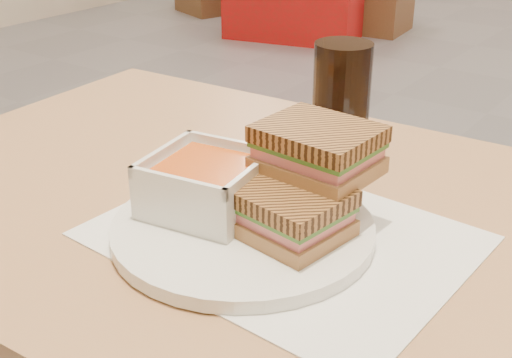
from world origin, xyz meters
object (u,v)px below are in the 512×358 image
Objects in this scene: panini_lower at (288,211)px; cola_glass at (341,104)px; soup_bowl at (206,186)px; main_table at (306,295)px; plate at (243,229)px.

cola_glass is (-0.07, 0.24, 0.04)m from panini_lower.
cola_glass reaches higher than soup_bowl.
main_table is at bearing 102.24° from panini_lower.
plate is at bearing -85.63° from cola_glass.
cola_glass is (-0.06, 0.17, 0.20)m from main_table.
cola_glass is (-0.02, 0.25, 0.07)m from plate.
cola_glass reaches higher than main_table.
panini_lower is at bearing -77.76° from main_table.
cola_glass is at bearing 108.50° from main_table.
main_table is at bearing -71.50° from cola_glass.
soup_bowl is at bearing -174.86° from panini_lower.
plate reaches higher than main_table.
main_table is at bearing 66.16° from plate.
cola_glass is (0.04, 0.24, 0.04)m from soup_bowl.
soup_bowl is at bearing -98.28° from cola_glass.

